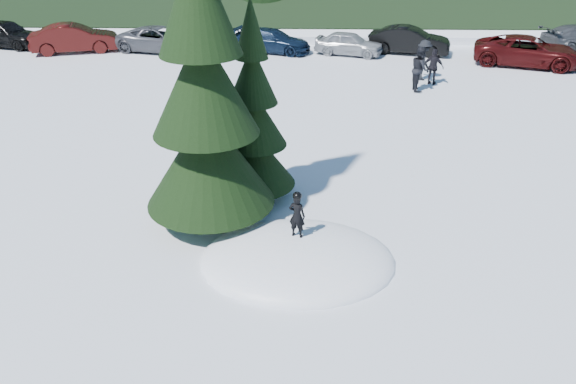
{
  "coord_description": "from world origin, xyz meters",
  "views": [
    {
      "loc": [
        0.04,
        -10.66,
        7.3
      ],
      "look_at": [
        -0.25,
        1.32,
        1.1
      ],
      "focal_mm": 35.0,
      "sensor_mm": 36.0,
      "label": 1
    }
  ],
  "objects_px": {
    "adult_2": "(424,60)",
    "car_6": "(528,51)",
    "adult_0": "(420,69)",
    "spruce_short": "(254,125)",
    "car_0": "(5,33)",
    "spruce_tall": "(204,96)",
    "car_3": "(272,41)",
    "adult_1": "(433,67)",
    "car_2": "(161,39)",
    "car_4": "(349,43)",
    "car_1": "(75,38)",
    "child_skier": "(297,216)",
    "car_5": "(409,40)"
  },
  "relations": [
    {
      "from": "adult_0",
      "to": "car_4",
      "type": "bearing_deg",
      "value": 20.39
    },
    {
      "from": "adult_0",
      "to": "adult_2",
      "type": "bearing_deg",
      "value": -17.71
    },
    {
      "from": "spruce_tall",
      "to": "car_2",
      "type": "xyz_separation_m",
      "value": [
        -5.45,
        18.33,
        -2.66
      ]
    },
    {
      "from": "car_0",
      "to": "car_3",
      "type": "distance_m",
      "value": 15.12
    },
    {
      "from": "child_skier",
      "to": "adult_2",
      "type": "xyz_separation_m",
      "value": [
        5.63,
        14.62,
        -0.11
      ]
    },
    {
      "from": "spruce_short",
      "to": "car_1",
      "type": "relative_size",
      "value": 1.17
    },
    {
      "from": "spruce_short",
      "to": "car_4",
      "type": "height_order",
      "value": "spruce_short"
    },
    {
      "from": "car_2",
      "to": "car_4",
      "type": "xyz_separation_m",
      "value": [
        10.21,
        -0.53,
        -0.05
      ]
    },
    {
      "from": "adult_2",
      "to": "car_6",
      "type": "bearing_deg",
      "value": -72.17
    },
    {
      "from": "car_0",
      "to": "car_4",
      "type": "distance_m",
      "value": 19.27
    },
    {
      "from": "car_2",
      "to": "car_3",
      "type": "height_order",
      "value": "car_2"
    },
    {
      "from": "car_6",
      "to": "car_2",
      "type": "bearing_deg",
      "value": 102.01
    },
    {
      "from": "car_0",
      "to": "car_5",
      "type": "distance_m",
      "value": 22.5
    },
    {
      "from": "spruce_short",
      "to": "car_6",
      "type": "distance_m",
      "value": 19.14
    },
    {
      "from": "spruce_short",
      "to": "adult_1",
      "type": "height_order",
      "value": "spruce_short"
    },
    {
      "from": "adult_2",
      "to": "car_4",
      "type": "distance_m",
      "value": 5.56
    },
    {
      "from": "adult_0",
      "to": "car_0",
      "type": "distance_m",
      "value": 23.13
    },
    {
      "from": "child_skier",
      "to": "car_4",
      "type": "distance_m",
      "value": 19.44
    },
    {
      "from": "car_3",
      "to": "car_5",
      "type": "distance_m",
      "value": 7.39
    },
    {
      "from": "spruce_tall",
      "to": "car_3",
      "type": "xyz_separation_m",
      "value": [
        0.63,
        18.34,
        -2.7
      ]
    },
    {
      "from": "spruce_tall",
      "to": "car_1",
      "type": "xyz_separation_m",
      "value": [
        -10.09,
        18.07,
        -2.56
      ]
    },
    {
      "from": "adult_2",
      "to": "car_0",
      "type": "relative_size",
      "value": 0.41
    },
    {
      "from": "child_skier",
      "to": "car_6",
      "type": "bearing_deg",
      "value": -102.29
    },
    {
      "from": "spruce_short",
      "to": "car_3",
      "type": "bearing_deg",
      "value": 91.25
    },
    {
      "from": "adult_0",
      "to": "spruce_short",
      "type": "bearing_deg",
      "value": 146.2
    },
    {
      "from": "car_0",
      "to": "adult_0",
      "type": "bearing_deg",
      "value": -94.54
    },
    {
      "from": "spruce_tall",
      "to": "car_5",
      "type": "bearing_deg",
      "value": 66.23
    },
    {
      "from": "spruce_tall",
      "to": "car_1",
      "type": "height_order",
      "value": "spruce_tall"
    },
    {
      "from": "spruce_tall",
      "to": "child_skier",
      "type": "xyz_separation_m",
      "value": [
        2.18,
        -1.47,
        -2.31
      ]
    },
    {
      "from": "car_1",
      "to": "car_3",
      "type": "height_order",
      "value": "car_1"
    },
    {
      "from": "adult_0",
      "to": "car_2",
      "type": "height_order",
      "value": "adult_0"
    },
    {
      "from": "car_3",
      "to": "car_4",
      "type": "xyz_separation_m",
      "value": [
        4.13,
        -0.54,
        0.0
      ]
    },
    {
      "from": "child_skier",
      "to": "car_5",
      "type": "distance_m",
      "value": 20.53
    },
    {
      "from": "spruce_short",
      "to": "car_0",
      "type": "height_order",
      "value": "spruce_short"
    },
    {
      "from": "car_0",
      "to": "car_2",
      "type": "xyz_separation_m",
      "value": [
        9.01,
        -0.89,
        -0.09
      ]
    },
    {
      "from": "adult_2",
      "to": "car_2",
      "type": "xyz_separation_m",
      "value": [
        -13.26,
        5.17,
        -0.24
      ]
    },
    {
      "from": "car_6",
      "to": "car_0",
      "type": "bearing_deg",
      "value": 102.62
    },
    {
      "from": "adult_1",
      "to": "car_0",
      "type": "bearing_deg",
      "value": 12.98
    },
    {
      "from": "adult_0",
      "to": "child_skier",
      "type": "bearing_deg",
      "value": 156.64
    },
    {
      "from": "spruce_short",
      "to": "child_skier",
      "type": "distance_m",
      "value": 3.29
    },
    {
      "from": "spruce_tall",
      "to": "adult_1",
      "type": "relative_size",
      "value": 5.46
    },
    {
      "from": "spruce_tall",
      "to": "spruce_short",
      "type": "distance_m",
      "value": 2.11
    },
    {
      "from": "spruce_tall",
      "to": "car_3",
      "type": "height_order",
      "value": "spruce_tall"
    },
    {
      "from": "car_6",
      "to": "spruce_short",
      "type": "bearing_deg",
      "value": 158.56
    },
    {
      "from": "adult_1",
      "to": "car_1",
      "type": "relative_size",
      "value": 0.34
    },
    {
      "from": "car_1",
      "to": "car_2",
      "type": "height_order",
      "value": "car_1"
    },
    {
      "from": "adult_1",
      "to": "car_5",
      "type": "height_order",
      "value": "adult_1"
    },
    {
      "from": "child_skier",
      "to": "car_4",
      "type": "xyz_separation_m",
      "value": [
        2.58,
        19.26,
        -0.39
      ]
    },
    {
      "from": "child_skier",
      "to": "adult_0",
      "type": "relative_size",
      "value": 0.56
    },
    {
      "from": "adult_1",
      "to": "car_0",
      "type": "xyz_separation_m",
      "value": [
        -22.58,
        6.8,
        -0.03
      ]
    }
  ]
}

